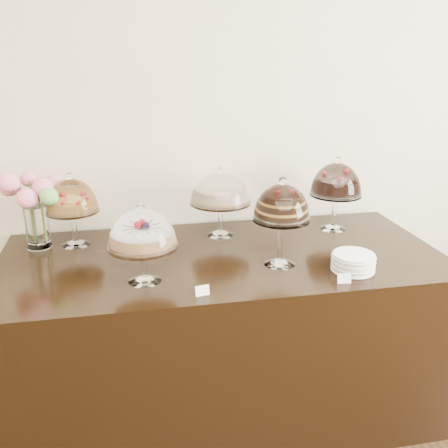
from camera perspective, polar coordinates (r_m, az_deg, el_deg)
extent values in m
cube|color=beige|center=(2.91, 0.73, 11.94)|extent=(5.00, 0.04, 3.00)
cube|color=black|center=(2.71, -0.21, -12.30)|extent=(2.20, 1.00, 0.90)
cone|color=white|center=(2.26, -9.03, -6.13)|extent=(0.15, 0.15, 0.02)
cylinder|color=white|center=(2.22, -9.14, -4.26)|extent=(0.03, 0.03, 0.14)
cylinder|color=white|center=(2.20, -9.24, -2.48)|extent=(0.31, 0.31, 0.01)
cylinder|color=tan|center=(2.18, -9.29, -1.65)|extent=(0.25, 0.25, 0.06)
sphere|color=#AC0D15|center=(2.19, -7.64, -0.43)|extent=(0.02, 0.02, 0.02)
sphere|color=#AC0D15|center=(2.21, -10.70, -0.39)|extent=(0.02, 0.02, 0.02)
sphere|color=#AC0D15|center=(2.11, -9.69, -1.36)|extent=(0.02, 0.02, 0.02)
sphere|color=white|center=(2.14, -9.50, 1.97)|extent=(0.04, 0.04, 0.04)
cone|color=white|center=(2.41, 6.36, -4.30)|extent=(0.15, 0.15, 0.02)
cylinder|color=white|center=(2.37, 6.46, -1.81)|extent=(0.03, 0.03, 0.20)
cylinder|color=white|center=(2.33, 6.55, 0.61)|extent=(0.27, 0.27, 0.01)
cylinder|color=black|center=(2.31, 6.61, 2.05)|extent=(0.19, 0.19, 0.11)
sphere|color=#AC0D15|center=(2.32, 7.75, 3.78)|extent=(0.02, 0.02, 0.02)
sphere|color=#AC0D15|center=(2.34, 6.30, 3.96)|extent=(0.02, 0.02, 0.02)
sphere|color=#AC0D15|center=(2.30, 5.35, 3.67)|extent=(0.02, 0.02, 0.02)
sphere|color=#AC0D15|center=(2.25, 6.22, 3.29)|extent=(0.02, 0.02, 0.02)
sphere|color=#AC0D15|center=(2.26, 7.74, 3.36)|extent=(0.02, 0.02, 0.02)
sphere|color=white|center=(2.28, 6.73, 4.91)|extent=(0.04, 0.04, 0.04)
cone|color=white|center=(2.77, -0.41, -1.00)|extent=(0.15, 0.15, 0.02)
cylinder|color=white|center=(2.74, -0.42, 0.82)|extent=(0.03, 0.03, 0.16)
cylinder|color=white|center=(2.71, -0.42, 2.55)|extent=(0.33, 0.33, 0.01)
cylinder|color=beige|center=(2.70, -0.42, 3.32)|extent=(0.26, 0.26, 0.06)
sphere|color=white|center=(2.67, -0.43, 6.10)|extent=(0.04, 0.04, 0.04)
cone|color=white|center=(2.93, 12.34, -0.28)|extent=(0.15, 0.15, 0.02)
cylinder|color=white|center=(2.90, 12.48, 1.59)|extent=(0.03, 0.03, 0.18)
cylinder|color=white|center=(2.87, 12.62, 3.37)|extent=(0.29, 0.29, 0.01)
cylinder|color=black|center=(2.86, 12.68, 4.26)|extent=(0.24, 0.24, 0.08)
sphere|color=#AC0D15|center=(2.89, 13.76, 5.35)|extent=(0.02, 0.02, 0.02)
sphere|color=#AC0D15|center=(2.87, 11.51, 5.42)|extent=(0.02, 0.02, 0.02)
sphere|color=#AC0D15|center=(2.79, 13.00, 4.89)|extent=(0.02, 0.02, 0.02)
sphere|color=white|center=(2.83, 12.90, 7.12)|extent=(0.04, 0.04, 0.04)
cone|color=white|center=(2.75, -16.56, -2.00)|extent=(0.15, 0.15, 0.02)
cylinder|color=white|center=(2.72, -16.74, -0.22)|extent=(0.03, 0.03, 0.16)
cylinder|color=white|center=(2.69, -16.91, 1.48)|extent=(0.27, 0.27, 0.01)
cylinder|color=#C18638|center=(2.68, -16.97, 2.03)|extent=(0.23, 0.23, 0.04)
sphere|color=#AC0D15|center=(2.69, -15.70, 2.86)|extent=(0.02, 0.02, 0.02)
sphere|color=#AC0D15|center=(2.73, -16.62, 3.05)|extent=(0.02, 0.02, 0.02)
sphere|color=#AC0D15|center=(2.72, -17.93, 2.85)|extent=(0.02, 0.02, 0.02)
sphere|color=#AC0D15|center=(2.66, -18.37, 2.46)|extent=(0.02, 0.02, 0.02)
sphere|color=#AC0D15|center=(2.62, -17.46, 2.26)|extent=(0.02, 0.02, 0.02)
sphere|color=#AC0D15|center=(2.63, -16.10, 2.46)|extent=(0.02, 0.02, 0.02)
sphere|color=white|center=(2.64, -17.30, 5.26)|extent=(0.04, 0.04, 0.04)
cylinder|color=white|center=(2.74, -20.56, -0.33)|extent=(0.11, 0.11, 0.22)
cylinder|color=#476B2D|center=(2.71, -20.18, 1.03)|extent=(0.01, 0.01, 0.28)
sphere|color=pink|center=(2.66, -19.96, 3.86)|extent=(0.11, 0.11, 0.11)
cylinder|color=#476B2D|center=(2.76, -19.60, 1.26)|extent=(0.01, 0.01, 0.26)
sphere|color=pink|center=(2.76, -18.81, 4.21)|extent=(0.11, 0.11, 0.11)
cylinder|color=#476B2D|center=(2.76, -20.93, 1.55)|extent=(0.01, 0.01, 0.30)
sphere|color=pink|center=(2.76, -21.47, 4.80)|extent=(0.08, 0.08, 0.08)
cylinder|color=#476B2D|center=(2.75, -21.89, 1.11)|extent=(0.01, 0.01, 0.28)
sphere|color=pink|center=(2.74, -23.41, 3.94)|extent=(0.10, 0.10, 0.10)
cylinder|color=#476B2D|center=(2.70, -21.91, 1.32)|extent=(0.01, 0.01, 0.32)
sphere|color=pink|center=(2.65, -23.49, 4.46)|extent=(0.10, 0.10, 0.10)
cylinder|color=#476B2D|center=(2.69, -20.99, 0.47)|extent=(0.01, 0.01, 0.25)
sphere|color=pink|center=(2.62, -21.63, 2.74)|extent=(0.10, 0.10, 0.10)
cylinder|color=#476B2D|center=(2.68, -19.89, 0.57)|extent=(0.01, 0.01, 0.25)
sphere|color=#6BAB52|center=(2.59, -19.37, 2.98)|extent=(0.09, 0.09, 0.09)
cylinder|color=white|center=(2.40, 14.47, -5.10)|extent=(0.19, 0.19, 0.01)
cylinder|color=white|center=(2.40, 14.50, -4.86)|extent=(0.18, 0.18, 0.01)
cylinder|color=white|center=(2.40, 14.52, -4.62)|extent=(0.19, 0.19, 0.01)
cylinder|color=white|center=(2.39, 14.54, -4.38)|extent=(0.18, 0.18, 0.01)
cylinder|color=white|center=(2.39, 14.56, -4.14)|extent=(0.19, 0.19, 0.01)
cylinder|color=white|center=(2.38, 14.58, -3.89)|extent=(0.18, 0.18, 0.01)
cylinder|color=white|center=(2.38, 14.61, -3.65)|extent=(0.19, 0.19, 0.01)
cylinder|color=white|center=(2.37, 14.63, -3.41)|extent=(0.18, 0.18, 0.01)
cube|color=white|center=(2.10, -2.49, -7.61)|extent=(0.06, 0.03, 0.04)
cube|color=white|center=(2.27, 13.58, -6.08)|extent=(0.06, 0.02, 0.04)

